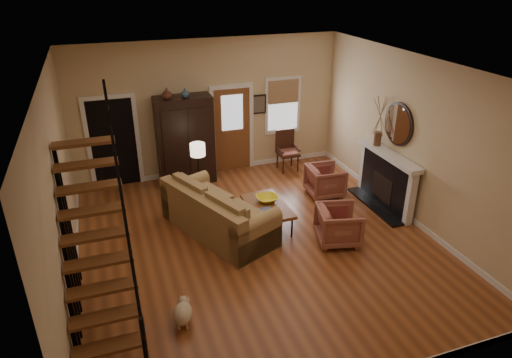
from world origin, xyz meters
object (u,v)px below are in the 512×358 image
object	(u,v)px
coffee_table	(267,215)
armoire	(185,140)
armchair_right	(325,181)
side_chair	(288,151)
armchair_left	(339,225)
floor_lamp	(199,174)
sofa	(218,211)

from	to	relation	value
coffee_table	armoire	bearing A→B (deg)	112.40
armchair_right	side_chair	world-z (taller)	side_chair
armchair_left	side_chair	size ratio (longest dim) A/B	0.78
armchair_left	side_chair	bearing A→B (deg)	7.10
floor_lamp	armchair_right	bearing A→B (deg)	-11.93
sofa	side_chair	xyz separation A→B (m)	(2.44, 2.31, 0.05)
armoire	armchair_left	xyz separation A→B (m)	(2.15, -3.60, -0.69)
armchair_left	armchair_right	xyz separation A→B (m)	(0.65, 1.82, -0.01)
sofa	armchair_left	xyz separation A→B (m)	(2.04, -1.09, -0.10)
armoire	sofa	distance (m)	2.58
coffee_table	side_chair	bearing A→B (deg)	58.84
armchair_right	side_chair	size ratio (longest dim) A/B	0.76
armchair_right	floor_lamp	xyz separation A→B (m)	(-2.76, 0.58, 0.34)
armoire	coffee_table	world-z (taller)	armoire
coffee_table	armchair_left	distance (m)	1.45
armchair_left	floor_lamp	world-z (taller)	floor_lamp
armoire	floor_lamp	world-z (taller)	armoire
armoire	coffee_table	xyz separation A→B (m)	(1.08, -2.63, -0.81)
side_chair	armchair_right	bearing A→B (deg)	-80.96
coffee_table	armchair_left	size ratio (longest dim) A/B	1.60
side_chair	floor_lamp	bearing A→B (deg)	-158.30
coffee_table	armchair_right	distance (m)	1.92
armchair_right	floor_lamp	bearing A→B (deg)	82.53
coffee_table	side_chair	distance (m)	2.85
armchair_left	coffee_table	bearing A→B (deg)	61.45
floor_lamp	side_chair	size ratio (longest dim) A/B	1.37
armoire	armchair_left	size ratio (longest dim) A/B	2.65
coffee_table	floor_lamp	xyz separation A→B (m)	(-1.04, 1.43, 0.46)
coffee_table	floor_lamp	distance (m)	1.83
sofa	coffee_table	world-z (taller)	sofa
sofa	floor_lamp	world-z (taller)	floor_lamp
floor_lamp	sofa	bearing A→B (deg)	-86.97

